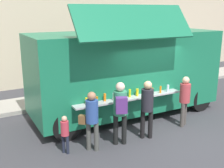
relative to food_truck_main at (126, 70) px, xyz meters
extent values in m
plane|color=#38383D|center=(0.09, -2.45, -1.60)|extent=(60.00, 60.00, 0.00)
cube|color=#19724D|center=(0.00, 0.02, 0.01)|extent=(6.65, 2.58, 2.61)
cube|color=#19724D|center=(-0.71, -1.50, 1.72)|extent=(3.64, 0.91, 0.93)
cube|color=black|center=(-0.70, -1.07, 0.32)|extent=(3.43, 0.22, 1.18)
cube|color=#B7B7BC|center=(-0.71, -1.28, -0.55)|extent=(3.62, 0.48, 0.05)
cylinder|color=yellow|center=(-2.11, -1.20, -0.42)|extent=(0.07, 0.07, 0.20)
cylinder|color=orange|center=(-1.81, -1.25, -0.43)|extent=(0.07, 0.07, 0.19)
cylinder|color=orange|center=(-1.52, -1.19, -0.41)|extent=(0.07, 0.07, 0.22)
cylinder|color=white|center=(-1.26, -1.29, -0.41)|extent=(0.08, 0.08, 0.22)
cylinder|color=orange|center=(-0.99, -1.29, -0.42)|extent=(0.07, 0.07, 0.20)
cylinder|color=yellow|center=(-0.69, -1.25, -0.40)|extent=(0.07, 0.07, 0.25)
cylinder|color=yellow|center=(-0.42, -1.26, -0.41)|extent=(0.08, 0.08, 0.23)
cylinder|color=green|center=(-0.16, -1.32, -0.43)|extent=(0.07, 0.07, 0.19)
cylinder|color=orange|center=(0.12, -1.30, -0.43)|extent=(0.07, 0.07, 0.19)
cylinder|color=orange|center=(0.40, -1.37, -0.41)|extent=(0.06, 0.06, 0.22)
cylinder|color=#CAE9F6|center=(0.70, -1.39, -0.41)|extent=(0.08, 0.08, 0.23)
cube|color=black|center=(3.23, -0.09, 0.48)|extent=(0.15, 2.00, 1.15)
cylinder|color=black|center=(2.62, 0.95, -1.15)|extent=(0.90, 0.28, 0.90)
cylinder|color=black|center=(2.54, -1.09, -1.15)|extent=(0.90, 0.28, 0.90)
cylinder|color=black|center=(-2.55, 1.14, -1.15)|extent=(0.90, 0.28, 0.90)
cylinder|color=black|center=(-2.62, -0.91, -1.15)|extent=(0.90, 0.28, 0.90)
cylinder|color=#2B6135|center=(4.11, 2.32, -1.09)|extent=(0.60, 0.60, 1.02)
cylinder|color=black|center=(-0.67, -1.90, -1.18)|extent=(0.13, 0.13, 0.84)
cylinder|color=black|center=(-0.47, -2.01, -1.18)|extent=(0.13, 0.13, 0.84)
cylinder|color=#24232A|center=(-0.57, -1.96, -0.44)|extent=(0.35, 0.35, 0.64)
sphere|color=tan|center=(-0.57, -1.96, 0.00)|extent=(0.24, 0.24, 0.24)
cylinder|color=black|center=(-1.55, -1.85, -1.16)|extent=(0.14, 0.14, 0.87)
cylinder|color=black|center=(-1.33, -1.95, -1.16)|extent=(0.14, 0.14, 0.87)
cylinder|color=#358560|center=(-1.44, -1.90, -0.39)|extent=(0.36, 0.36, 0.66)
sphere|color=beige|center=(-1.44, -1.90, 0.06)|extent=(0.25, 0.25, 0.25)
cube|color=#572E78|center=(-1.56, -2.15, -0.36)|extent=(0.35, 0.30, 0.43)
cylinder|color=#474A44|center=(-2.33, -1.76, -1.20)|extent=(0.13, 0.13, 0.80)
cylinder|color=#474A44|center=(-2.18, -1.91, -1.20)|extent=(0.13, 0.13, 0.80)
cylinder|color=#2C4B91|center=(-2.25, -1.84, -0.50)|extent=(0.33, 0.33, 0.60)
sphere|color=#A57254|center=(-2.25, -1.84, -0.08)|extent=(0.22, 0.22, 0.22)
cube|color=brown|center=(-2.44, -1.65, -0.75)|extent=(0.23, 0.23, 0.23)
cylinder|color=#4B4541|center=(0.91, -1.90, -1.20)|extent=(0.13, 0.13, 0.80)
cylinder|color=#4B4541|center=(1.10, -1.80, -1.20)|extent=(0.13, 0.13, 0.80)
cylinder|color=#AB3B40|center=(1.00, -1.85, -0.49)|extent=(0.33, 0.33, 0.60)
sphere|color=#D9AA87|center=(1.00, -1.85, -0.08)|extent=(0.22, 0.22, 0.22)
cylinder|color=#1E2434|center=(-2.97, -1.57, -1.34)|extent=(0.08, 0.08, 0.51)
cylinder|color=#1E2434|center=(-2.90, -1.69, -1.34)|extent=(0.08, 0.08, 0.51)
cylinder|color=#BA3545|center=(-2.93, -1.63, -0.90)|extent=(0.21, 0.21, 0.38)
sphere|color=#DAA284|center=(-2.93, -1.63, -0.63)|extent=(0.14, 0.14, 0.14)
camera|label=1|loc=(-5.22, -7.93, 2.03)|focal=44.72mm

